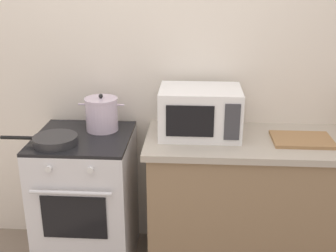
% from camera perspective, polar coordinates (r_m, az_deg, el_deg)
% --- Properties ---
extents(back_wall, '(4.40, 0.10, 2.50)m').
position_cam_1_polar(back_wall, '(2.90, 2.68, 7.11)').
color(back_wall, silver).
rests_on(back_wall, ground_plane).
extents(lower_cabinet_right, '(1.64, 0.56, 0.88)m').
position_cam_1_polar(lower_cabinet_right, '(2.93, 14.30, -10.51)').
color(lower_cabinet_right, '#8C7051').
rests_on(lower_cabinet_right, ground_plane).
extents(countertop_right, '(1.70, 0.60, 0.04)m').
position_cam_1_polar(countertop_right, '(2.73, 15.12, -2.15)').
color(countertop_right, '#ADA393').
rests_on(countertop_right, lower_cabinet_right).
extents(stove, '(0.60, 0.64, 0.92)m').
position_cam_1_polar(stove, '(2.93, -10.73, -9.74)').
color(stove, silver).
rests_on(stove, ground_plane).
extents(stock_pot, '(0.30, 0.21, 0.24)m').
position_cam_1_polar(stock_pot, '(2.79, -8.81, 1.58)').
color(stock_pot, silver).
rests_on(stock_pot, stove).
extents(frying_pan, '(0.47, 0.27, 0.05)m').
position_cam_1_polar(frying_pan, '(2.64, -14.89, -1.82)').
color(frying_pan, '#28282B').
rests_on(frying_pan, stove).
extents(microwave, '(0.50, 0.37, 0.30)m').
position_cam_1_polar(microwave, '(2.67, 4.28, 1.90)').
color(microwave, white).
rests_on(microwave, countertop_right).
extents(cutting_board, '(0.36, 0.26, 0.02)m').
position_cam_1_polar(cutting_board, '(2.72, 17.41, -1.75)').
color(cutting_board, '#997047').
rests_on(cutting_board, countertop_right).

